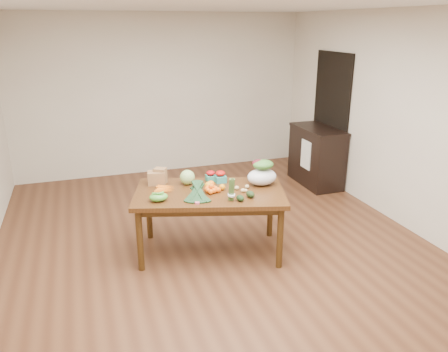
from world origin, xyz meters
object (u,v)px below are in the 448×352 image
object	(u,v)px
cabinet	(316,156)
asparagus_bundle	(231,190)
paper_bag	(156,177)
mandarin_cluster	(211,188)
salad_bag	(262,174)
cabbage	(187,177)
dining_table	(210,222)
kale_bunch	(197,193)

from	to	relation	value
cabinet	asparagus_bundle	bearing A→B (deg)	-137.70
cabinet	asparagus_bundle	xyz separation A→B (m)	(-2.17, -1.98, 0.40)
paper_bag	mandarin_cluster	size ratio (longest dim) A/B	1.45
paper_bag	cabinet	bearing A→B (deg)	23.46
salad_bag	cabinet	bearing A→B (deg)	44.19
mandarin_cluster	cabbage	bearing A→B (deg)	121.19
paper_bag	cabbage	world-z (taller)	paper_bag
cabbage	asparagus_bundle	distance (m)	0.71
paper_bag	cabbage	xyz separation A→B (m)	(0.34, -0.12, -0.01)
mandarin_cluster	asparagus_bundle	xyz separation A→B (m)	(0.12, -0.31, 0.08)
cabinet	cabbage	bearing A→B (deg)	-151.56
dining_table	asparagus_bundle	world-z (taller)	asparagus_bundle
kale_bunch	paper_bag	bearing A→B (deg)	133.72
kale_bunch	salad_bag	world-z (taller)	salad_bag
dining_table	cabinet	distance (m)	2.83
mandarin_cluster	kale_bunch	size ratio (longest dim) A/B	0.45
cabinet	asparagus_bundle	distance (m)	2.97
mandarin_cluster	asparagus_bundle	bearing A→B (deg)	-68.35
paper_bag	mandarin_cluster	world-z (taller)	paper_bag
cabinet	mandarin_cluster	world-z (taller)	cabinet
kale_bunch	asparagus_bundle	distance (m)	0.36
dining_table	paper_bag	size ratio (longest dim) A/B	6.29
cabbage	asparagus_bundle	size ratio (longest dim) A/B	0.69
dining_table	asparagus_bundle	bearing A→B (deg)	-51.53
cabinet	salad_bag	world-z (taller)	salad_bag
cabbage	mandarin_cluster	size ratio (longest dim) A/B	0.96
dining_table	mandarin_cluster	distance (m)	0.42
asparagus_bundle	cabbage	bearing A→B (deg)	133.15
dining_table	salad_bag	xyz separation A→B (m)	(0.63, 0.01, 0.51)
paper_bag	kale_bunch	xyz separation A→B (m)	(0.32, -0.62, -0.01)
cabbage	salad_bag	size ratio (longest dim) A/B	0.50
paper_bag	cabbage	size ratio (longest dim) A/B	1.52
mandarin_cluster	asparagus_bundle	size ratio (longest dim) A/B	0.72
paper_bag	kale_bunch	world-z (taller)	paper_bag
salad_bag	cabbage	bearing A→B (deg)	160.54
paper_bag	kale_bunch	bearing A→B (deg)	-62.77
cabinet	salad_bag	xyz separation A→B (m)	(-1.68, -1.63, 0.41)
dining_table	mandarin_cluster	bearing A→B (deg)	-47.63
cabbage	mandarin_cluster	distance (m)	0.37
kale_bunch	salad_bag	distance (m)	0.86
dining_table	asparagus_bundle	xyz separation A→B (m)	(0.14, -0.34, 0.50)
paper_bag	kale_bunch	size ratio (longest dim) A/B	0.65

